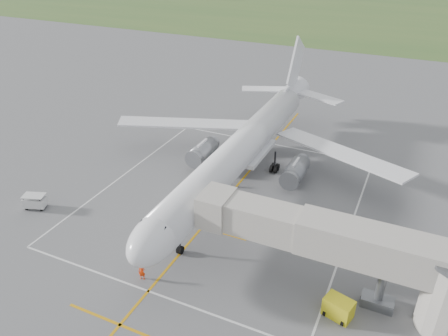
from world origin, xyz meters
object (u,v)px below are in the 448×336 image
at_px(ramp_worker_nose, 142,272).
at_px(ramp_worker_wing, 206,177).
at_px(airliner, 243,148).
at_px(gpu_unit, 338,308).
at_px(baggage_cart, 35,201).
at_px(jet_bridge, 357,253).

height_order(ramp_worker_nose, ramp_worker_wing, ramp_worker_wing).
xyz_separation_m(airliner, ramp_worker_wing, (-3.53, -2.74, -3.45)).
relative_size(gpu_unit, baggage_cart, 0.95).
bearing_deg(airliner, ramp_worker_nose, -93.78).
distance_m(baggage_cart, ramp_worker_wing, 19.43).
height_order(jet_bridge, ramp_worker_wing, jet_bridge).
bearing_deg(airliner, gpu_unit, -47.43).
distance_m(airliner, baggage_cart, 24.16).
relative_size(airliner, baggage_cart, 17.36).
bearing_deg(jet_bridge, airliner, 137.81).
bearing_deg(baggage_cart, airliner, 19.83).
bearing_deg(gpu_unit, baggage_cart, -166.62).
height_order(gpu_unit, ramp_worker_nose, gpu_unit).
relative_size(baggage_cart, ramp_worker_nose, 1.62).
height_order(airliner, jet_bridge, airliner).
xyz_separation_m(airliner, baggage_cart, (-18.39, -15.26, -3.55)).
bearing_deg(jet_bridge, ramp_worker_nose, -162.31).
distance_m(airliner, gpu_unit, 22.85).
height_order(airliner, ramp_worker_nose, airliner).
distance_m(baggage_cart, ramp_worker_nose, 17.66).
height_order(jet_bridge, ramp_worker_nose, jet_bridge).
bearing_deg(gpu_unit, jet_bridge, 94.95).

